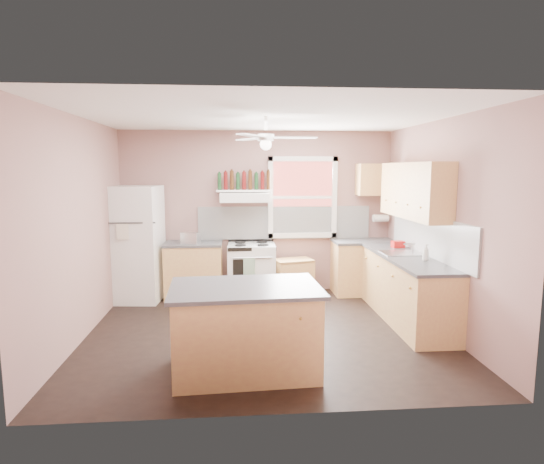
{
  "coord_description": "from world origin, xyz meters",
  "views": [
    {
      "loc": [
        -0.38,
        -5.6,
        2.07
      ],
      "look_at": [
        0.1,
        0.3,
        1.25
      ],
      "focal_mm": 30.0,
      "sensor_mm": 36.0,
      "label": 1
    }
  ],
  "objects": [
    {
      "name": "backsplash_right",
      "position": [
        2.23,
        0.3,
        1.18
      ],
      "size": [
        0.03,
        2.6,
        0.55
      ],
      "primitive_type": "cube",
      "color": "white",
      "rests_on": "wall_right"
    },
    {
      "name": "wall_left",
      "position": [
        -2.27,
        0.0,
        1.35
      ],
      "size": [
        0.05,
        4.0,
        2.7
      ],
      "primitive_type": "cube",
      "color": "#8E6760",
      "rests_on": "ground"
    },
    {
      "name": "window_view",
      "position": [
        0.75,
        1.98,
        1.6
      ],
      "size": [
        1.0,
        0.02,
        1.2
      ],
      "primitive_type": "cube",
      "color": "maroon",
      "rests_on": "wall_back"
    },
    {
      "name": "wall_right",
      "position": [
        2.27,
        0.0,
        1.35
      ],
      "size": [
        0.05,
        4.0,
        2.7
      ],
      "primitive_type": "cube",
      "color": "#8E6760",
      "rests_on": "ground"
    },
    {
      "name": "island",
      "position": [
        -0.29,
        -1.13,
        0.43
      ],
      "size": [
        1.47,
        0.97,
        0.86
      ],
      "primitive_type": "cube",
      "rotation": [
        0.0,
        0.0,
        0.05
      ],
      "color": "tan",
      "rests_on": "floor"
    },
    {
      "name": "ceiling",
      "position": [
        0.0,
        0.0,
        2.7
      ],
      "size": [
        4.5,
        4.5,
        0.0
      ],
      "primitive_type": "plane",
      "color": "white",
      "rests_on": "ground"
    },
    {
      "name": "bottle_shelf",
      "position": [
        -0.23,
        1.87,
        1.72
      ],
      "size": [
        0.9,
        0.26,
        0.03
      ],
      "primitive_type": "cube",
      "color": "white",
      "rests_on": "range_hood"
    },
    {
      "name": "refrigerator",
      "position": [
        -1.95,
        1.61,
        0.91
      ],
      "size": [
        0.83,
        0.81,
        1.81
      ],
      "primitive_type": "cube",
      "rotation": [
        0.0,
        0.0,
        -0.09
      ],
      "color": "white",
      "rests_on": "floor"
    },
    {
      "name": "counter_corner",
      "position": [
        1.75,
        1.7,
        0.88
      ],
      "size": [
        1.02,
        0.62,
        0.04
      ],
      "primitive_type": "cube",
      "color": "#3E3E40",
      "rests_on": "base_cabinet_corner"
    },
    {
      "name": "faucet",
      "position": [
        2.1,
        0.5,
        0.97
      ],
      "size": [
        0.03,
        0.03,
        0.14
      ],
      "primitive_type": "cylinder",
      "color": "silver",
      "rests_on": "sink"
    },
    {
      "name": "counter_left",
      "position": [
        -1.06,
        1.7,
        0.88
      ],
      "size": [
        0.92,
        0.62,
        0.04
      ],
      "primitive_type": "cube",
      "color": "#3E3E40",
      "rests_on": "base_cabinet_left"
    },
    {
      "name": "soap_bottle",
      "position": [
        2.06,
        -0.03,
        1.01
      ],
      "size": [
        0.08,
        0.08,
        0.21
      ],
      "primitive_type": "imported",
      "rotation": [
        0.0,
        0.0,
        1.58
      ],
      "color": "silver",
      "rests_on": "counter_right"
    },
    {
      "name": "red_caddy",
      "position": [
        2.06,
        0.96,
        0.95
      ],
      "size": [
        0.19,
        0.14,
        0.1
      ],
      "primitive_type": "cube",
      "rotation": [
        0.0,
        0.0,
        0.11
      ],
      "color": "red",
      "rests_on": "counter_right"
    },
    {
      "name": "upper_cabinet_right",
      "position": [
        2.08,
        0.5,
        1.78
      ],
      "size": [
        0.33,
        1.8,
        0.76
      ],
      "primitive_type": "cube",
      "color": "tan",
      "rests_on": "wall_right"
    },
    {
      "name": "sink",
      "position": [
        1.94,
        0.5,
        0.9
      ],
      "size": [
        0.55,
        0.45,
        0.03
      ],
      "primitive_type": "cube",
      "color": "silver",
      "rests_on": "counter_right"
    },
    {
      "name": "range_hood",
      "position": [
        -0.23,
        1.75,
        1.62
      ],
      "size": [
        0.78,
        0.5,
        0.14
      ],
      "primitive_type": "cube",
      "color": "white",
      "rests_on": "wall_back"
    },
    {
      "name": "toaster",
      "position": [
        -1.09,
        1.58,
        0.99
      ],
      "size": [
        0.32,
        0.25,
        0.18
      ],
      "primitive_type": "cube",
      "rotation": [
        0.0,
        0.0,
        -0.39
      ],
      "color": "silver",
      "rests_on": "counter_left"
    },
    {
      "name": "ceiling_fan_hub",
      "position": [
        0.0,
        0.0,
        2.45
      ],
      "size": [
        0.2,
        0.2,
        0.08
      ],
      "primitive_type": "cylinder",
      "color": "white",
      "rests_on": "ceiling"
    },
    {
      "name": "cart",
      "position": [
        0.57,
        1.68,
        0.3
      ],
      "size": [
        0.68,
        0.54,
        0.6
      ],
      "primitive_type": "cube",
      "rotation": [
        0.0,
        0.0,
        0.25
      ],
      "color": "tan",
      "rests_on": "floor"
    },
    {
      "name": "island_top",
      "position": [
        -0.29,
        -1.13,
        0.88
      ],
      "size": [
        1.56,
        1.06,
        0.04
      ],
      "primitive_type": "cube",
      "rotation": [
        0.0,
        0.0,
        0.05
      ],
      "color": "#3E3E40",
      "rests_on": "island"
    },
    {
      "name": "upper_cabinet_corner",
      "position": [
        1.95,
        1.83,
        1.9
      ],
      "size": [
        0.6,
        0.33,
        0.52
      ],
      "primitive_type": "cube",
      "color": "tan",
      "rests_on": "wall_back"
    },
    {
      "name": "base_cabinet_left",
      "position": [
        -1.06,
        1.7,
        0.43
      ],
      "size": [
        0.9,
        0.6,
        0.86
      ],
      "primitive_type": "cube",
      "color": "tan",
      "rests_on": "floor"
    },
    {
      "name": "window_frame",
      "position": [
        0.75,
        1.96,
        1.6
      ],
      "size": [
        1.16,
        0.07,
        1.36
      ],
      "primitive_type": "cube",
      "color": "white",
      "rests_on": "wall_back"
    },
    {
      "name": "wall_back",
      "position": [
        0.0,
        2.02,
        1.35
      ],
      "size": [
        4.5,
        0.05,
        2.7
      ],
      "primitive_type": "cube",
      "color": "#8E6760",
      "rests_on": "ground"
    },
    {
      "name": "counter_right",
      "position": [
        1.94,
        0.3,
        0.88
      ],
      "size": [
        0.62,
        2.22,
        0.04
      ],
      "primitive_type": "cube",
      "color": "#3E3E40",
      "rests_on": "base_cabinet_right"
    },
    {
      "name": "paper_towel",
      "position": [
        2.07,
        1.86,
        1.25
      ],
      "size": [
        0.26,
        0.12,
        0.12
      ],
      "primitive_type": "cylinder",
      "rotation": [
        0.0,
        1.57,
        0.0
      ],
      "color": "white",
      "rests_on": "wall_back"
    },
    {
      "name": "backsplash_back",
      "position": [
        0.45,
        1.99,
        1.18
      ],
      "size": [
        2.9,
        0.03,
        0.55
      ],
      "primitive_type": "cube",
      "color": "white",
      "rests_on": "wall_back"
    },
    {
      "name": "base_cabinet_corner",
      "position": [
        1.75,
        1.7,
        0.43
      ],
      "size": [
        1.0,
        0.6,
        0.86
      ],
      "primitive_type": "cube",
      "color": "tan",
      "rests_on": "floor"
    },
    {
      "name": "stove",
      "position": [
        -0.12,
        1.7,
        0.43
      ],
      "size": [
        0.78,
        0.66,
        0.86
      ],
      "primitive_type": "cube",
      "rotation": [
        0.0,
        0.0,
        -0.03
      ],
      "color": "white",
      "rests_on": "floor"
    },
    {
      "name": "base_cabinet_right",
      "position": [
        1.95,
        0.3,
        0.43
      ],
      "size": [
        0.6,
        2.2,
        0.86
      ],
      "primitive_type": "cube",
      "color": "tan",
      "rests_on": "floor"
    },
    {
      "name": "floor",
      "position": [
        0.0,
        0.0,
        0.0
      ],
      "size": [
        4.5,
        4.5,
        0.0
      ],
      "primitive_type": "plane",
      "color": "black",
      "rests_on": "ground"
    },
    {
      "name": "wine_bottles",
      "position": [
        -0.23,
        1.87,
        1.88
      ],
      "size": [
        0.86,
        0.06,
        0.31
      ],
      "color": "#143819",
      "rests_on": "bottle_shelf"
    }
  ]
}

